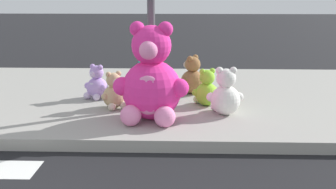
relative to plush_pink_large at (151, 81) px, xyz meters
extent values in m
cube|color=#9E9B93|center=(-1.04, 1.39, -0.60)|extent=(28.00, 4.40, 0.15)
sphere|color=#F22D93|center=(0.00, 0.04, -0.12)|extent=(0.80, 0.80, 0.80)
ellipsoid|color=pink|center=(-0.02, -0.25, -0.12)|extent=(0.45, 0.21, 0.52)
sphere|color=#F22D93|center=(0.00, 0.04, 0.47)|extent=(0.52, 0.52, 0.52)
sphere|color=pink|center=(-0.02, -0.18, 0.44)|extent=(0.24, 0.24, 0.24)
sphere|color=#F22D93|center=(0.19, 0.02, 0.68)|extent=(0.20, 0.20, 0.20)
sphere|color=#F22D93|center=(0.37, -0.09, -0.06)|extent=(0.25, 0.25, 0.25)
sphere|color=pink|center=(0.19, -0.32, -0.38)|extent=(0.27, 0.27, 0.27)
sphere|color=#F22D93|center=(-0.18, 0.06, 0.68)|extent=(0.20, 0.20, 0.20)
sphere|color=#F22D93|center=(-0.38, -0.02, -0.06)|extent=(0.25, 0.25, 0.25)
sphere|color=pink|center=(-0.25, -0.28, -0.38)|extent=(0.27, 0.27, 0.27)
sphere|color=#8CD133|center=(0.78, 0.71, -0.35)|extent=(0.35, 0.35, 0.35)
ellipsoid|color=#B8DE87|center=(0.74, 0.82, -0.35)|extent=(0.20, 0.13, 0.22)
sphere|color=#8CD133|center=(0.78, 0.71, -0.09)|extent=(0.23, 0.23, 0.23)
sphere|color=#B8DE87|center=(0.75, 0.80, -0.10)|extent=(0.10, 0.10, 0.10)
sphere|color=#8CD133|center=(0.70, 0.68, 0.00)|extent=(0.09, 0.09, 0.09)
sphere|color=#8CD133|center=(0.61, 0.69, -0.32)|extent=(0.11, 0.11, 0.11)
sphere|color=#B8DE87|center=(0.64, 0.82, -0.46)|extent=(0.12, 0.12, 0.12)
sphere|color=#8CD133|center=(0.85, 0.73, 0.00)|extent=(0.09, 0.09, 0.09)
sphere|color=#8CD133|center=(0.92, 0.80, -0.32)|extent=(0.11, 0.11, 0.11)
sphere|color=#B8DE87|center=(0.82, 0.88, -0.46)|extent=(0.12, 0.12, 0.12)
sphere|color=teal|center=(-0.25, 1.35, -0.35)|extent=(0.34, 0.34, 0.34)
ellipsoid|color=#7BBFBC|center=(-0.36, 1.29, -0.35)|extent=(0.15, 0.20, 0.22)
sphere|color=teal|center=(-0.25, 1.35, -0.10)|extent=(0.22, 0.22, 0.22)
sphere|color=#7BBFBC|center=(-0.33, 1.31, -0.11)|extent=(0.10, 0.10, 0.10)
sphere|color=teal|center=(-0.21, 1.28, -0.01)|extent=(0.09, 0.09, 0.09)
sphere|color=teal|center=(-0.21, 1.18, -0.32)|extent=(0.11, 0.11, 0.11)
sphere|color=#7BBFBC|center=(-0.33, 1.20, -0.46)|extent=(0.12, 0.12, 0.12)
sphere|color=teal|center=(-0.28, 1.42, -0.01)|extent=(0.09, 0.09, 0.09)
sphere|color=teal|center=(-0.35, 1.47, -0.32)|extent=(0.11, 0.11, 0.11)
sphere|color=#7BBFBC|center=(-0.42, 1.37, -0.46)|extent=(0.12, 0.12, 0.12)
sphere|color=olive|center=(0.58, 1.43, -0.32)|extent=(0.40, 0.40, 0.40)
ellipsoid|color=tan|center=(0.46, 1.50, -0.32)|extent=(0.19, 0.23, 0.26)
sphere|color=olive|center=(0.58, 1.43, -0.03)|extent=(0.26, 0.26, 0.26)
sphere|color=tan|center=(0.49, 1.48, -0.04)|extent=(0.12, 0.12, 0.12)
sphere|color=olive|center=(0.53, 1.35, 0.08)|extent=(0.10, 0.10, 0.10)
sphere|color=olive|center=(0.44, 1.29, -0.29)|extent=(0.12, 0.12, 0.12)
sphere|color=tan|center=(0.38, 1.42, -0.45)|extent=(0.14, 0.14, 0.14)
sphere|color=olive|center=(0.63, 1.50, 0.08)|extent=(0.10, 0.10, 0.10)
sphere|color=olive|center=(0.64, 1.61, -0.29)|extent=(0.12, 0.12, 0.12)
sphere|color=tan|center=(0.49, 1.61, -0.45)|extent=(0.14, 0.14, 0.14)
sphere|color=white|center=(1.01, 0.25, -0.31)|extent=(0.41, 0.41, 0.41)
ellipsoid|color=white|center=(1.00, 0.40, -0.31)|extent=(0.23, 0.10, 0.27)
sphere|color=white|center=(1.01, 0.25, -0.01)|extent=(0.27, 0.27, 0.27)
sphere|color=white|center=(1.00, 0.37, -0.02)|extent=(0.12, 0.12, 0.12)
sphere|color=white|center=(0.92, 0.25, 0.10)|extent=(0.10, 0.10, 0.10)
sphere|color=white|center=(0.81, 0.29, -0.28)|extent=(0.13, 0.13, 0.13)
sphere|color=white|center=(0.89, 0.42, -0.45)|extent=(0.14, 0.14, 0.14)
sphere|color=white|center=(1.10, 0.26, 0.10)|extent=(0.10, 0.10, 0.10)
sphere|color=white|center=(1.20, 0.32, -0.28)|extent=(0.13, 0.13, 0.13)
sphere|color=white|center=(1.11, 0.44, -0.45)|extent=(0.14, 0.14, 0.14)
sphere|color=tan|center=(-0.59, 0.54, -0.35)|extent=(0.33, 0.33, 0.33)
ellipsoid|color=beige|center=(-0.53, 0.44, -0.35)|extent=(0.20, 0.15, 0.22)
sphere|color=tan|center=(-0.59, 0.54, -0.10)|extent=(0.22, 0.22, 0.22)
sphere|color=beige|center=(-0.54, 0.46, -0.12)|extent=(0.10, 0.10, 0.10)
sphere|color=tan|center=(-0.52, 0.58, -0.02)|extent=(0.08, 0.08, 0.08)
sphere|color=tan|center=(-0.43, 0.58, -0.33)|extent=(0.10, 0.10, 0.10)
sphere|color=beige|center=(-0.44, 0.46, -0.46)|extent=(0.11, 0.11, 0.11)
sphere|color=tan|center=(-0.66, 0.50, -0.02)|extent=(0.08, 0.08, 0.08)
sphere|color=tan|center=(-0.71, 0.43, -0.33)|extent=(0.10, 0.10, 0.10)
sphere|color=beige|center=(-0.60, 0.37, -0.46)|extent=(0.11, 0.11, 0.11)
sphere|color=#B28CD8|center=(-0.95, 1.07, -0.35)|extent=(0.34, 0.34, 0.34)
ellipsoid|color=silver|center=(-1.00, 0.97, -0.35)|extent=(0.20, 0.15, 0.22)
sphere|color=#B28CD8|center=(-0.95, 1.07, -0.10)|extent=(0.22, 0.22, 0.22)
sphere|color=silver|center=(-0.99, 0.99, -0.11)|extent=(0.10, 0.10, 0.10)
sphere|color=#B28CD8|center=(-0.88, 1.04, -0.01)|extent=(0.08, 0.08, 0.08)
sphere|color=#B28CD8|center=(-0.83, 0.96, -0.33)|extent=(0.11, 0.11, 0.11)
sphere|color=silver|center=(-0.93, 0.90, -0.46)|extent=(0.12, 0.12, 0.12)
sphere|color=#B28CD8|center=(-1.02, 1.11, -0.01)|extent=(0.08, 0.08, 0.08)
sphere|color=#B28CD8|center=(-1.11, 1.11, -0.33)|extent=(0.11, 0.11, 0.11)
sphere|color=silver|center=(-1.10, 0.99, -0.46)|extent=(0.12, 0.12, 0.12)
camera|label=1|loc=(0.39, -5.24, 1.19)|focal=43.78mm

